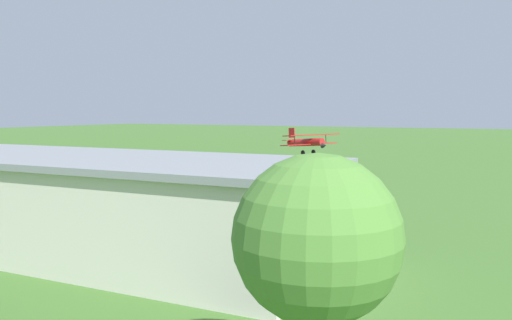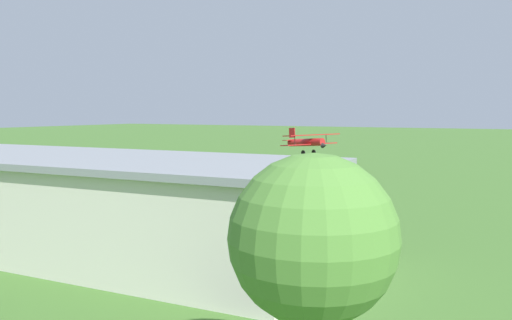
# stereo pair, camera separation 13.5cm
# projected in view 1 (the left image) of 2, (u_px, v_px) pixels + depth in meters

# --- Properties ---
(ground_plane) EXTENTS (400.00, 400.00, 0.00)m
(ground_plane) POSITION_uv_depth(u_px,v_px,m) (279.00, 174.00, 69.25)
(ground_plane) COLOR #3D6628
(hangar) EXTENTS (34.01, 12.19, 5.64)m
(hangar) POSITION_uv_depth(u_px,v_px,m) (62.00, 200.00, 32.33)
(hangar) COLOR beige
(hangar) RESTS_ON ground_plane
(biplane) EXTENTS (7.01, 8.81, 3.45)m
(biplane) POSITION_uv_depth(u_px,v_px,m) (307.00, 142.00, 69.00)
(biplane) COLOR #B21E1E
(car_green) EXTENTS (2.44, 4.74, 1.53)m
(car_green) POSITION_uv_depth(u_px,v_px,m) (45.00, 187.00, 51.82)
(car_green) COLOR #1E6B38
(car_green) RESTS_ON ground_plane
(person_walking_on_apron) EXTENTS (0.54, 0.54, 1.55)m
(person_walking_on_apron) POSITION_uv_depth(u_px,v_px,m) (358.00, 219.00, 36.86)
(person_walking_on_apron) COLOR #72338C
(person_walking_on_apron) RESTS_ON ground_plane
(person_at_fence_line) EXTENTS (0.42, 0.42, 1.60)m
(person_at_fence_line) POSITION_uv_depth(u_px,v_px,m) (314.00, 207.00, 41.39)
(person_at_fence_line) COLOR #B23333
(person_at_fence_line) RESTS_ON ground_plane
(person_crossing_taxiway) EXTENTS (0.40, 0.40, 1.70)m
(person_crossing_taxiway) POSITION_uv_depth(u_px,v_px,m) (349.00, 205.00, 41.93)
(person_crossing_taxiway) COLOR #3F3F47
(person_crossing_taxiway) RESTS_ON ground_plane
(tree_at_field_edge) EXTENTS (4.54, 4.54, 7.18)m
(tree_at_field_edge) POSITION_uv_depth(u_px,v_px,m) (317.00, 239.00, 14.04)
(tree_at_field_edge) COLOR brown
(tree_at_field_edge) RESTS_ON ground_plane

